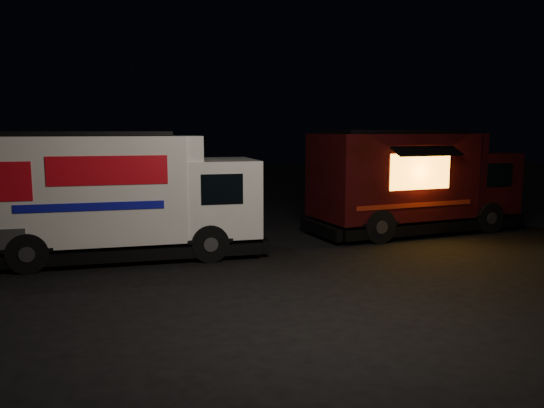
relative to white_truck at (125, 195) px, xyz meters
The scene contains 3 objects.
ground 4.57m from the white_truck, 42.53° to the right, with size 80.00×80.00×0.00m, color black.
white_truck is the anchor object (origin of this frame).
red_truck 9.25m from the white_truck, ahead, with size 7.15×2.63×3.33m, color #3B0A0F, non-canonical shape.
Camera 1 is at (-3.63, -11.30, 3.30)m, focal length 35.00 mm.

